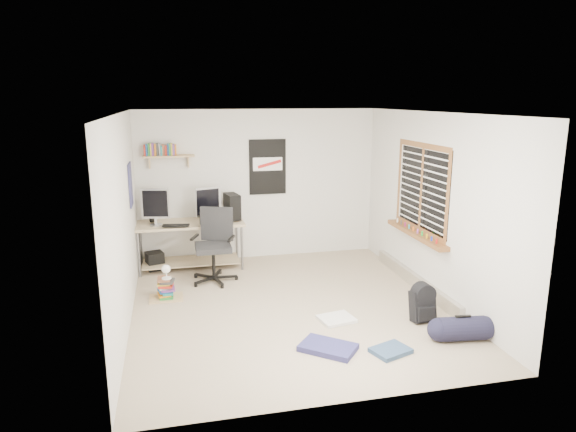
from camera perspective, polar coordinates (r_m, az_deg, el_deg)
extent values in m
cube|color=gray|center=(6.86, 0.10, -10.03)|extent=(4.00, 4.50, 0.01)
cube|color=white|center=(6.31, 0.11, 11.43)|extent=(4.00, 4.50, 0.01)
cube|color=silver|center=(8.64, -3.27, 3.48)|extent=(4.00, 0.01, 2.50)
cube|color=silver|center=(6.34, -17.85, -0.66)|extent=(0.01, 4.50, 2.50)
cube|color=silver|center=(7.18, 15.90, 1.03)|extent=(0.01, 4.50, 2.50)
cube|color=tan|center=(8.40, -10.77, -3.22)|extent=(1.83, 1.18, 0.77)
cube|color=#99989D|center=(8.12, -14.54, 0.69)|extent=(0.43, 0.19, 0.46)
cube|color=#9D9DA2|center=(8.12, -8.82, 0.92)|extent=(0.42, 0.22, 0.45)
cube|color=black|center=(8.29, -6.23, 1.07)|extent=(0.25, 0.41, 0.40)
cube|color=black|center=(7.98, -12.37, -1.03)|extent=(0.42, 0.20, 0.02)
cube|color=black|center=(8.35, -14.85, 0.01)|extent=(0.10, 0.10, 0.18)
cube|color=black|center=(7.98, -9.39, -0.27)|extent=(0.12, 0.12, 0.19)
cube|color=black|center=(7.67, -8.32, -3.72)|extent=(0.92, 0.92, 1.09)
cube|color=tan|center=(8.33, -13.11, 6.49)|extent=(0.80, 0.22, 0.24)
cube|color=black|center=(8.60, -2.27, 5.46)|extent=(0.62, 0.03, 0.92)
cube|color=navy|center=(7.46, -17.10, 3.35)|extent=(0.02, 0.42, 0.60)
cube|color=brown|center=(7.38, 14.51, 3.01)|extent=(0.10, 1.50, 1.26)
cube|color=#B7B2A8|center=(7.72, 13.97, -6.97)|extent=(0.08, 2.50, 0.18)
cube|color=black|center=(6.57, 14.71, -9.62)|extent=(0.29, 0.24, 0.38)
cylinder|color=black|center=(6.24, 18.76, -11.74)|extent=(0.31, 0.31, 0.54)
cube|color=silver|center=(6.47, 5.41, -11.30)|extent=(0.47, 0.42, 0.04)
cube|color=navy|center=(5.77, 4.47, -14.37)|extent=(0.69, 0.66, 0.06)
cube|color=navy|center=(5.81, 11.33, -14.45)|extent=(0.47, 0.41, 0.05)
cube|color=brown|center=(7.25, -13.43, -7.79)|extent=(0.46, 0.40, 0.28)
cube|color=white|center=(7.15, -13.37, -6.11)|extent=(0.20, 0.25, 0.22)
cube|color=black|center=(8.48, -14.58, -4.85)|extent=(0.32, 0.32, 0.29)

